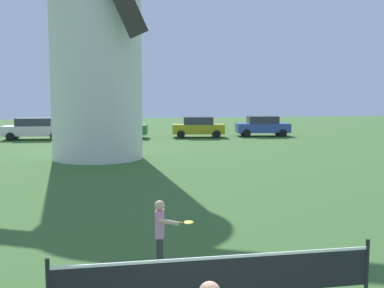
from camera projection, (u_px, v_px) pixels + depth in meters
The scene contains 7 objects.
windmill at pixel (95, 18), 22.93m from camera, with size 9.10×5.25×14.82m.
tennis_net at pixel (218, 277), 6.56m from camera, with size 4.67×0.06×1.10m.
player_far at pixel (161, 229), 8.73m from camera, with size 0.72×0.62×1.28m.
parked_car_cream at pixel (35, 128), 33.50m from camera, with size 4.47×2.03×1.56m.
parked_car_green at pixel (119, 127), 34.50m from camera, with size 4.34×2.45×1.56m.
parked_car_mustard at pixel (198, 127), 35.18m from camera, with size 4.10×2.31×1.56m.
parked_car_blue at pixel (263, 126), 36.27m from camera, with size 4.28×2.29×1.56m.
Camera 1 is at (-1.45, -3.77, 3.25)m, focal length 43.50 mm.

